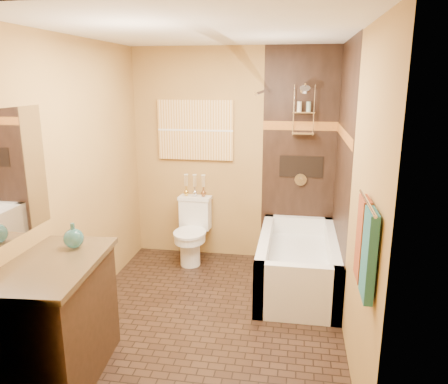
% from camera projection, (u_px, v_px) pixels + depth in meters
% --- Properties ---
extents(floor, '(3.00, 3.00, 0.00)m').
position_uv_depth(floor, '(209.00, 316.00, 4.05)').
color(floor, black).
rests_on(floor, ground).
extents(wall_left, '(0.02, 3.00, 2.50)m').
position_uv_depth(wall_left, '(77.00, 180.00, 3.93)').
color(wall_left, '#A98141').
rests_on(wall_left, floor).
extents(wall_right, '(0.02, 3.00, 2.50)m').
position_uv_depth(wall_right, '(352.00, 191.00, 3.55)').
color(wall_right, '#A98141').
rests_on(wall_right, floor).
extents(wall_back, '(2.40, 0.02, 2.50)m').
position_uv_depth(wall_back, '(233.00, 156.00, 5.17)').
color(wall_back, '#A98141').
rests_on(wall_back, floor).
extents(wall_front, '(2.40, 0.02, 2.50)m').
position_uv_depth(wall_front, '(151.00, 252.00, 2.30)').
color(wall_front, '#A98141').
rests_on(wall_front, floor).
extents(ceiling, '(3.00, 3.00, 0.00)m').
position_uv_depth(ceiling, '(206.00, 31.00, 3.42)').
color(ceiling, silver).
rests_on(ceiling, wall_back).
extents(alcove_tile_back, '(0.85, 0.01, 2.50)m').
position_uv_depth(alcove_tile_back, '(299.00, 158.00, 5.03)').
color(alcove_tile_back, black).
rests_on(alcove_tile_back, wall_back).
extents(alcove_tile_right, '(0.01, 1.50, 2.50)m').
position_uv_depth(alcove_tile_right, '(342.00, 172.00, 4.26)').
color(alcove_tile_right, black).
rests_on(alcove_tile_right, wall_right).
extents(mosaic_band_back, '(0.85, 0.01, 0.10)m').
position_uv_depth(mosaic_band_back, '(301.00, 126.00, 4.93)').
color(mosaic_band_back, '#96501B').
rests_on(mosaic_band_back, alcove_tile_back).
extents(mosaic_band_right, '(0.01, 1.50, 0.10)m').
position_uv_depth(mosaic_band_right, '(344.00, 134.00, 4.17)').
color(mosaic_band_right, '#96501B').
rests_on(mosaic_band_right, alcove_tile_right).
extents(alcove_niche, '(0.50, 0.01, 0.25)m').
position_uv_depth(alcove_niche, '(301.00, 167.00, 5.05)').
color(alcove_niche, black).
rests_on(alcove_niche, alcove_tile_back).
extents(shower_fixtures, '(0.24, 0.33, 1.16)m').
position_uv_depth(shower_fixtures, '(303.00, 123.00, 4.82)').
color(shower_fixtures, silver).
rests_on(shower_fixtures, floor).
extents(curtain_rod, '(0.03, 1.55, 0.03)m').
position_uv_depth(curtain_rod, '(263.00, 91.00, 4.19)').
color(curtain_rod, silver).
rests_on(curtain_rod, wall_back).
extents(towel_bar, '(0.02, 0.55, 0.02)m').
position_uv_depth(towel_bar, '(368.00, 202.00, 2.50)').
color(towel_bar, silver).
rests_on(towel_bar, wall_right).
extents(towel_teal, '(0.05, 0.22, 0.52)m').
position_uv_depth(towel_teal, '(369.00, 255.00, 2.44)').
color(towel_teal, '#1D5862').
rests_on(towel_teal, towel_bar).
extents(towel_rust, '(0.05, 0.22, 0.52)m').
position_uv_depth(towel_rust, '(362.00, 239.00, 2.69)').
color(towel_rust, maroon).
rests_on(towel_rust, towel_bar).
extents(sunset_painting, '(0.90, 0.04, 0.70)m').
position_uv_depth(sunset_painting, '(195.00, 130.00, 5.14)').
color(sunset_painting, '#C6862E').
rests_on(sunset_painting, wall_back).
extents(vanity_mirror, '(0.01, 1.00, 0.90)m').
position_uv_depth(vanity_mirror, '(3.00, 177.00, 2.91)').
color(vanity_mirror, white).
rests_on(vanity_mirror, wall_left).
extents(bathtub, '(0.80, 1.50, 0.55)m').
position_uv_depth(bathtub, '(298.00, 267.00, 4.58)').
color(bathtub, white).
rests_on(bathtub, floor).
extents(toilet, '(0.40, 0.58, 0.76)m').
position_uv_depth(toilet, '(192.00, 231.00, 5.19)').
color(toilet, white).
rests_on(toilet, floor).
extents(vanity, '(0.71, 1.08, 0.91)m').
position_uv_depth(vanity, '(55.00, 320.00, 3.13)').
color(vanity, black).
rests_on(vanity, floor).
extents(teal_bottle, '(0.17, 0.17, 0.24)m').
position_uv_depth(teal_bottle, '(73.00, 236.00, 3.24)').
color(teal_bottle, '#226467').
rests_on(teal_bottle, vanity).
extents(bud_vases, '(0.27, 0.06, 0.26)m').
position_uv_depth(bud_vases, '(195.00, 185.00, 5.22)').
color(bud_vases, gold).
rests_on(bud_vases, toilet).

